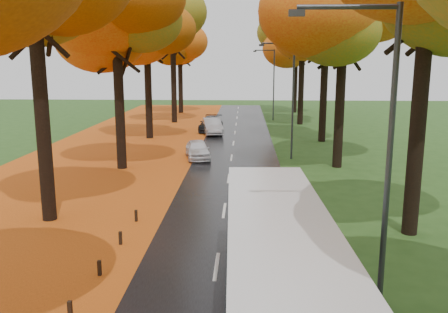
# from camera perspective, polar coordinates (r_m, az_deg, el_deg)

# --- Properties ---
(road) EXTENTS (6.50, 90.00, 0.04)m
(road) POSITION_cam_1_polar(r_m,az_deg,el_deg) (28.55, 0.63, -2.20)
(road) COLOR black
(road) RESTS_ON ground
(centre_line) EXTENTS (0.12, 90.00, 0.01)m
(centre_line) POSITION_cam_1_polar(r_m,az_deg,el_deg) (28.54, 0.63, -2.15)
(centre_line) COLOR silver
(centre_line) RESTS_ON road
(leaf_verge) EXTENTS (12.00, 90.00, 0.02)m
(leaf_verge) POSITION_cam_1_polar(r_m,az_deg,el_deg) (30.20, -16.71, -1.95)
(leaf_verge) COLOR #993B0D
(leaf_verge) RESTS_ON ground
(leaf_drift) EXTENTS (0.90, 90.00, 0.01)m
(leaf_drift) POSITION_cam_1_polar(r_m,az_deg,el_deg) (28.80, -5.45, -2.08)
(leaf_drift) COLOR #D65F16
(leaf_drift) RESTS_ON road
(trees_left) EXTENTS (9.20, 74.00, 13.88)m
(trees_left) POSITION_cam_1_polar(r_m,az_deg,el_deg) (30.98, -13.17, 16.31)
(trees_left) COLOR black
(trees_left) RESTS_ON ground
(trees_right) EXTENTS (9.30, 74.20, 13.96)m
(trees_right) POSITION_cam_1_polar(r_m,az_deg,el_deg) (30.44, 15.06, 16.61)
(trees_right) COLOR black
(trees_right) RESTS_ON ground
(streetlamp_near) EXTENTS (2.45, 0.18, 8.00)m
(streetlamp_near) POSITION_cam_1_polar(r_m,az_deg,el_deg) (11.34, 18.09, 0.46)
(streetlamp_near) COLOR #333538
(streetlamp_near) RESTS_ON ground
(streetlamp_mid) EXTENTS (2.45, 0.18, 8.00)m
(streetlamp_mid) POSITION_cam_1_polar(r_m,az_deg,el_deg) (32.93, 7.88, 7.79)
(streetlamp_mid) COLOR #333538
(streetlamp_mid) RESTS_ON ground
(streetlamp_far) EXTENTS (2.45, 0.18, 8.00)m
(streetlamp_far) POSITION_cam_1_polar(r_m,az_deg,el_deg) (54.85, 5.75, 9.27)
(streetlamp_far) COLOR #333538
(streetlamp_far) RESTS_ON ground
(bus) EXTENTS (2.92, 11.44, 2.99)m
(bus) POSITION_cam_1_polar(r_m,az_deg,el_deg) (12.13, 6.64, -13.80)
(bus) COLOR #450A16
(bus) RESTS_ON road
(car_white) EXTENTS (2.24, 4.03, 1.30)m
(car_white) POSITION_cam_1_polar(r_m,az_deg,el_deg) (33.07, -3.18, 0.86)
(car_white) COLOR white
(car_white) RESTS_ON road
(car_silver) EXTENTS (2.38, 4.66, 1.47)m
(car_silver) POSITION_cam_1_polar(r_m,az_deg,el_deg) (44.11, -1.43, 3.66)
(car_silver) COLOR #AAABB2
(car_silver) RESTS_ON road
(car_dark) EXTENTS (2.26, 4.94, 1.40)m
(car_dark) POSITION_cam_1_polar(r_m,az_deg,el_deg) (46.03, -1.58, 3.95)
(car_dark) COLOR black
(car_dark) RESTS_ON road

